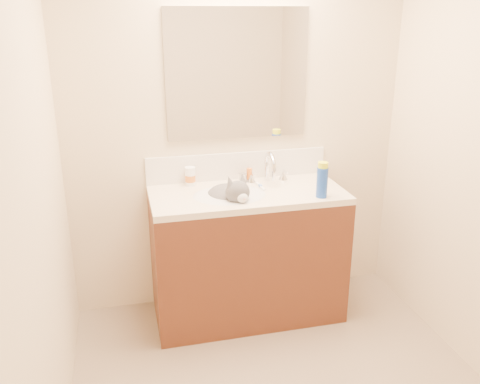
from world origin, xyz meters
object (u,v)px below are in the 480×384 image
pill_bottle (190,176)px  basin (230,206)px  spray_can (322,182)px  faucet (269,170)px  cat (229,199)px  vanity_cabinet (247,257)px  silver_jar (243,178)px  amber_bottle (249,175)px

pill_bottle → basin: bearing=-49.0°
spray_can → faucet: bearing=124.2°
faucet → pill_bottle: faucet is taller
cat → vanity_cabinet: bearing=-6.7°
faucet → silver_jar: faucet is taller
basin → pill_bottle: 0.34m
vanity_cabinet → amber_bottle: bearing=72.3°
spray_can → cat: bearing=161.1°
basin → silver_jar: (0.13, 0.21, 0.10)m
amber_bottle → vanity_cabinet: bearing=-107.7°
vanity_cabinet → amber_bottle: 0.53m
amber_bottle → silver_jar: bearing=-166.4°
vanity_cabinet → silver_jar: size_ratio=19.56×
cat → amber_bottle: (0.18, 0.21, 0.08)m
faucet → basin: bearing=-150.9°
faucet → pill_bottle: 0.51m
basin → amber_bottle: 0.31m
faucet → spray_can: bearing=-55.8°
faucet → amber_bottle: 0.14m
basin → silver_jar: size_ratio=7.33×
silver_jar → spray_can: 0.55m
silver_jar → spray_can: (0.39, -0.38, 0.06)m
faucet → silver_jar: (-0.17, 0.04, -0.06)m
faucet → silver_jar: bearing=165.4°
basin → vanity_cabinet: bearing=14.0°
vanity_cabinet → cat: cat is taller
faucet → pill_bottle: size_ratio=2.32×
cat → silver_jar: 0.25m
cat → silver_jar: (0.13, 0.20, 0.06)m
pill_bottle → spray_can: spray_can is taller
amber_bottle → cat: bearing=-130.9°
basin → faucet: (0.30, 0.17, 0.16)m
amber_bottle → spray_can: 0.52m
vanity_cabinet → faucet: bearing=37.3°
vanity_cabinet → faucet: faucet is taller
basin → faucet: bearing=29.1°
vanity_cabinet → silver_jar: silver_jar is taller
vanity_cabinet → faucet: (0.18, 0.14, 0.54)m
vanity_cabinet → pill_bottle: size_ratio=9.95×
vanity_cabinet → basin: bearing=-166.0°
faucet → spray_can: size_ratio=1.52×
basin → faucet: faucet is taller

